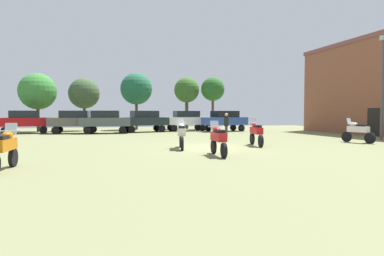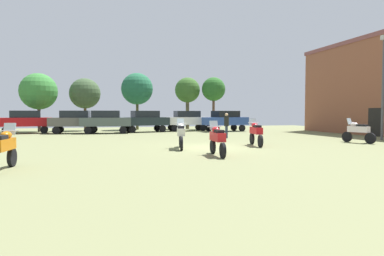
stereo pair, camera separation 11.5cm
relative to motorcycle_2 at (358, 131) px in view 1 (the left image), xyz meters
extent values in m
cube|color=olive|center=(-9.52, -0.02, -0.73)|extent=(44.00, 52.00, 0.02)
cube|color=black|center=(5.51, 4.29, 0.36)|extent=(0.08, 1.20, 2.20)
cylinder|color=black|center=(-0.19, 0.68, -0.40)|extent=(0.29, 0.65, 0.64)
cylinder|color=black|center=(0.20, -0.73, -0.40)|extent=(0.29, 0.65, 0.64)
cube|color=silver|center=(0.01, -0.03, 0.10)|extent=(0.68, 1.30, 0.36)
ellipsoid|color=silver|center=(-0.07, 0.24, 0.38)|extent=(0.44, 0.55, 0.24)
cube|color=black|center=(0.07, -0.24, 0.34)|extent=(0.44, 0.62, 0.12)
cube|color=silver|center=(-0.15, 0.54, 0.56)|extent=(0.39, 0.24, 0.39)
cylinder|color=#B7B7BC|center=(-0.13, 0.45, 0.50)|extent=(0.61, 0.20, 0.04)
cylinder|color=black|center=(-6.53, 0.86, -0.39)|extent=(0.24, 0.67, 0.66)
cylinder|color=black|center=(-6.84, -0.76, -0.39)|extent=(0.24, 0.67, 0.66)
cube|color=red|center=(-6.69, 0.05, 0.12)|extent=(0.62, 1.44, 0.36)
ellipsoid|color=red|center=(-6.63, 0.36, 0.40)|extent=(0.41, 0.53, 0.24)
cube|color=black|center=(-6.73, -0.19, 0.36)|extent=(0.40, 0.61, 0.12)
cube|color=silver|center=(-6.56, 0.70, 0.58)|extent=(0.38, 0.22, 0.39)
cylinder|color=#B7B7BC|center=(-6.58, 0.60, 0.52)|extent=(0.62, 0.15, 0.04)
cylinder|color=black|center=(-10.80, 0.58, -0.39)|extent=(0.25, 0.68, 0.67)
cylinder|color=black|center=(-11.13, -1.03, -0.39)|extent=(0.25, 0.68, 0.67)
cube|color=silver|center=(-10.97, -0.22, 0.13)|extent=(0.63, 1.45, 0.36)
ellipsoid|color=silver|center=(-10.90, 0.08, 0.41)|extent=(0.41, 0.53, 0.24)
cube|color=black|center=(-11.02, -0.47, 0.37)|extent=(0.41, 0.61, 0.12)
cube|color=silver|center=(-10.83, 0.43, 0.59)|extent=(0.38, 0.22, 0.39)
cylinder|color=#B7B7BC|center=(-10.86, 0.32, 0.53)|extent=(0.61, 0.16, 0.04)
cylinder|color=black|center=(-17.68, -4.03, -0.41)|extent=(0.18, 0.64, 0.63)
cube|color=#BD650C|center=(-17.75, -4.78, 0.09)|extent=(0.47, 1.31, 0.36)
ellipsoid|color=#BD650C|center=(-17.73, -4.49, 0.37)|extent=(0.36, 0.51, 0.24)
cube|color=black|center=(-17.77, -5.01, 0.33)|extent=(0.35, 0.58, 0.12)
cube|color=silver|center=(-17.70, -4.17, 0.55)|extent=(0.37, 0.18, 0.39)
cylinder|color=#B7B7BC|center=(-17.71, -4.27, 0.49)|extent=(0.62, 0.09, 0.04)
cylinder|color=black|center=(-10.07, -2.49, -0.41)|extent=(0.17, 0.63, 0.62)
cylinder|color=black|center=(-10.20, -4.04, -0.41)|extent=(0.17, 0.63, 0.62)
cube|color=red|center=(-10.14, -3.26, 0.08)|extent=(0.47, 1.35, 0.36)
ellipsoid|color=red|center=(-10.11, -2.97, 0.36)|extent=(0.36, 0.50, 0.24)
cube|color=black|center=(-10.15, -3.49, 0.32)|extent=(0.34, 0.58, 0.12)
cube|color=silver|center=(-10.08, -2.64, 0.54)|extent=(0.37, 0.18, 0.39)
cylinder|color=#B7B7BC|center=(-10.09, -2.74, 0.48)|extent=(0.62, 0.09, 0.04)
cylinder|color=black|center=(-4.42, 12.61, -0.40)|extent=(0.67, 0.34, 0.64)
cylinder|color=black|center=(-4.69, 14.02, -0.40)|extent=(0.67, 0.34, 0.64)
cylinder|color=black|center=(-1.55, 13.16, -0.40)|extent=(0.67, 0.34, 0.64)
cylinder|color=black|center=(-1.82, 14.57, -0.40)|extent=(0.67, 0.34, 0.64)
cube|color=#2F4F9F|center=(-3.12, 13.59, 0.29)|extent=(4.56, 2.57, 0.75)
cube|color=black|center=(-3.12, 13.59, 0.97)|extent=(2.62, 2.00, 0.61)
cylinder|color=black|center=(-18.48, 13.71, -0.40)|extent=(0.66, 0.29, 0.64)
cylinder|color=black|center=(-18.33, 15.14, -0.40)|extent=(0.66, 0.29, 0.64)
cylinder|color=black|center=(-15.58, 13.40, -0.40)|extent=(0.66, 0.29, 0.64)
cylinder|color=black|center=(-15.42, 14.83, -0.40)|extent=(0.66, 0.29, 0.64)
cube|color=#4F4D48|center=(-16.95, 14.27, 0.29)|extent=(4.47, 2.25, 0.75)
cube|color=black|center=(-16.95, 14.27, 0.97)|extent=(2.52, 1.83, 0.61)
cylinder|color=black|center=(-7.94, 14.64, -0.40)|extent=(0.65, 0.25, 0.64)
cylinder|color=black|center=(-8.01, 16.08, -0.40)|extent=(0.65, 0.25, 0.64)
cylinder|color=black|center=(-5.02, 14.77, -0.40)|extent=(0.65, 0.25, 0.64)
cylinder|color=black|center=(-5.09, 16.21, -0.40)|extent=(0.65, 0.25, 0.64)
cube|color=silver|center=(-6.51, 15.43, 0.29)|extent=(4.38, 1.99, 0.75)
cube|color=black|center=(-6.51, 15.43, 0.97)|extent=(2.43, 1.69, 0.61)
cylinder|color=black|center=(-22.49, 14.40, -0.40)|extent=(0.66, 0.31, 0.64)
cylinder|color=black|center=(-22.69, 15.83, -0.40)|extent=(0.66, 0.31, 0.64)
cylinder|color=black|center=(-19.59, 14.81, -0.40)|extent=(0.66, 0.31, 0.64)
cylinder|color=black|center=(-19.79, 16.23, -0.40)|extent=(0.66, 0.31, 0.64)
cube|color=#9F0E13|center=(-21.14, 15.32, 0.29)|extent=(4.51, 2.38, 0.75)
cube|color=black|center=(-21.14, 15.32, 0.97)|extent=(2.56, 1.90, 0.61)
cylinder|color=black|center=(-12.09, 13.66, -0.40)|extent=(0.67, 0.33, 0.64)
cylinder|color=black|center=(-12.36, 15.07, -0.40)|extent=(0.67, 0.33, 0.64)
cylinder|color=black|center=(-9.22, 14.19, -0.40)|extent=(0.67, 0.33, 0.64)
cylinder|color=black|center=(-9.48, 15.61, -0.40)|extent=(0.67, 0.33, 0.64)
cube|color=#1B262A|center=(-10.79, 14.63, 0.29)|extent=(4.56, 2.56, 0.75)
cube|color=black|center=(-10.79, 14.63, 0.97)|extent=(2.62, 1.99, 0.61)
cylinder|color=black|center=(-15.88, 13.00, -0.40)|extent=(0.66, 0.28, 0.64)
cylinder|color=black|center=(-15.75, 14.43, -0.40)|extent=(0.66, 0.28, 0.64)
cylinder|color=black|center=(-12.97, 12.74, -0.40)|extent=(0.66, 0.28, 0.64)
cylinder|color=black|center=(-12.84, 14.17, -0.40)|extent=(0.66, 0.28, 0.64)
cube|color=#45504E|center=(-14.36, 13.58, 0.29)|extent=(4.45, 2.18, 0.75)
cube|color=black|center=(-14.36, 13.58, 0.97)|extent=(2.50, 1.79, 0.61)
cylinder|color=#252F43|center=(-6.30, 5.40, -0.29)|extent=(0.14, 0.14, 0.86)
cylinder|color=#252F43|center=(-6.20, 5.53, -0.29)|extent=(0.14, 0.14, 0.86)
cylinder|color=black|center=(-6.25, 5.47, 0.49)|extent=(0.48, 0.48, 0.68)
sphere|color=tan|center=(-6.25, 5.47, 0.94)|extent=(0.23, 0.23, 0.23)
cylinder|color=brown|center=(-5.38, 19.49, 1.15)|extent=(0.38, 0.38, 3.74)
sphere|color=#356025|center=(-5.38, 19.49, 3.66)|extent=(2.82, 2.82, 2.82)
cylinder|color=brown|center=(-16.34, 18.95, 0.82)|extent=(0.27, 0.27, 3.09)
sphere|color=#3B5332|center=(-16.34, 18.95, 3.06)|extent=(3.09, 3.09, 3.09)
cylinder|color=#4D4928|center=(-11.01, 19.36, 1.09)|extent=(0.29, 0.29, 3.62)
sphere|color=#21613F|center=(-11.01, 19.36, 3.67)|extent=(3.39, 3.39, 3.39)
cylinder|color=#4D3E37|center=(-20.54, 18.17, 0.82)|extent=(0.29, 0.29, 3.08)
sphere|color=#377E35|center=(-20.54, 18.17, 3.15)|extent=(3.48, 3.48, 3.48)
cylinder|color=brown|center=(-2.69, 18.28, 1.21)|extent=(0.28, 0.28, 3.86)
sphere|color=#286023|center=(-2.69, 18.28, 3.72)|extent=(2.62, 2.62, 2.62)
cylinder|color=#47474C|center=(3.09, 1.27, 2.56)|extent=(0.16, 0.16, 6.56)
cube|color=#B2B2AD|center=(3.09, 1.27, 5.99)|extent=(0.44, 0.24, 0.30)
camera|label=1|loc=(-14.94, -15.99, 1.06)|focal=30.46mm
camera|label=2|loc=(-14.83, -16.02, 1.06)|focal=30.46mm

